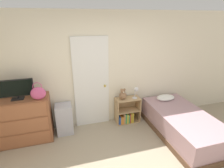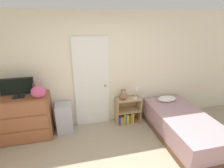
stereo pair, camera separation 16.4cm
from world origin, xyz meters
name	(u,v)px [view 1 (the left image)]	position (x,y,z in m)	size (l,w,h in m)	color
wall_back	(97,71)	(0.00, 2.05, 1.27)	(10.00, 0.06, 2.55)	beige
door_closed	(91,84)	(-0.15, 2.00, 1.02)	(0.78, 0.09, 2.05)	white
dresser	(23,120)	(-1.59, 1.76, 0.48)	(1.06, 0.48, 0.95)	brown
tv	(16,89)	(-1.60, 1.75, 1.16)	(0.62, 0.16, 0.39)	black
handbag	(38,93)	(-1.21, 1.62, 1.08)	(0.27, 0.11, 0.34)	#C64C7F
storage_bin	(64,119)	(-0.80, 1.83, 0.33)	(0.34, 0.34, 0.66)	#ADADB7
bookshelf	(126,113)	(0.64, 1.84, 0.23)	(0.57, 0.30, 0.62)	tan
teddy_bear	(123,95)	(0.54, 1.85, 0.73)	(0.17, 0.17, 0.26)	#8C6647
desk_lamp	(136,90)	(0.84, 1.80, 0.82)	(0.13, 0.13, 0.28)	silver
bed	(182,124)	(1.60, 1.04, 0.26)	(1.02, 1.94, 0.63)	brown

